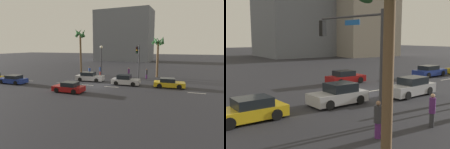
% 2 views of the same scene
% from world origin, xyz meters
% --- Properties ---
extents(ground_plane, '(220.00, 220.00, 0.00)m').
position_xyz_m(ground_plane, '(0.00, 0.00, 0.00)').
color(ground_plane, '#28282D').
extents(lane_stripe_0, '(1.83, 0.14, 0.01)m').
position_xyz_m(lane_stripe_0, '(-18.00, 0.00, 0.01)').
color(lane_stripe_0, silver).
rests_on(lane_stripe_0, ground_plane).
extents(lane_stripe_1, '(2.17, 0.14, 0.01)m').
position_xyz_m(lane_stripe_1, '(-12.33, 0.00, 0.01)').
color(lane_stripe_1, silver).
rests_on(lane_stripe_1, ground_plane).
extents(lane_stripe_2, '(2.09, 0.14, 0.01)m').
position_xyz_m(lane_stripe_2, '(-5.70, 0.00, 0.01)').
color(lane_stripe_2, silver).
rests_on(lane_stripe_2, ground_plane).
extents(lane_stripe_3, '(1.93, 0.14, 0.01)m').
position_xyz_m(lane_stripe_3, '(-1.44, 0.00, 0.01)').
color(lane_stripe_3, silver).
rests_on(lane_stripe_3, ground_plane).
extents(lane_stripe_4, '(2.16, 0.14, 0.01)m').
position_xyz_m(lane_stripe_4, '(2.24, 0.00, 0.01)').
color(lane_stripe_4, silver).
rests_on(lane_stripe_4, ground_plane).
extents(lane_stripe_5, '(2.07, 0.14, 0.01)m').
position_xyz_m(lane_stripe_5, '(13.28, 0.00, 0.01)').
color(lane_stripe_5, silver).
rests_on(lane_stripe_5, ground_plane).
extents(car_0, '(4.45, 1.82, 1.30)m').
position_xyz_m(car_0, '(-12.77, -2.53, 0.61)').
color(car_0, navy).
rests_on(car_0, ground_plane).
extents(car_1, '(4.08, 1.96, 1.47)m').
position_xyz_m(car_1, '(3.77, 2.03, 0.67)').
color(car_1, '#B7B7BC').
rests_on(car_1, ground_plane).
extents(car_2, '(3.94, 1.85, 1.30)m').
position_xyz_m(car_2, '(-1.79, -4.48, 0.60)').
color(car_2, maroon).
rests_on(car_2, ground_plane).
extents(car_3, '(4.66, 1.97, 1.46)m').
position_xyz_m(car_3, '(-2.55, 3.07, 0.67)').
color(car_3, '#B7B7BC').
rests_on(car_3, ground_plane).
extents(car_4, '(4.17, 2.00, 1.30)m').
position_xyz_m(car_4, '(9.91, 2.18, 0.60)').
color(car_4, gold).
rests_on(car_4, ground_plane).
extents(traffic_signal, '(0.80, 4.97, 5.93)m').
position_xyz_m(traffic_signal, '(5.00, 5.42, 4.04)').
color(traffic_signal, '#38383D').
rests_on(traffic_signal, ground_plane).
extents(streetlamp, '(0.56, 0.56, 5.76)m').
position_xyz_m(streetlamp, '(-2.12, 7.33, 4.07)').
color(streetlamp, '#2D2D33').
rests_on(streetlamp, ground_plane).
extents(pedestrian_0, '(0.55, 0.55, 1.93)m').
position_xyz_m(pedestrian_0, '(-4.15, 6.49, 1.01)').
color(pedestrian_0, '#1E7266').
rests_on(pedestrian_0, ground_plane).
extents(pedestrian_1, '(0.32, 0.32, 1.92)m').
position_xyz_m(pedestrian_1, '(-3.01, 8.79, 1.03)').
color(pedestrian_1, '#BF3833').
rests_on(pedestrian_1, ground_plane).
extents(pedestrian_2, '(0.51, 0.51, 1.74)m').
position_xyz_m(pedestrian_2, '(6.01, 8.15, 0.91)').
color(pedestrian_2, '#59266B').
rests_on(pedestrian_2, ground_plane).
extents(pedestrian_3, '(0.44, 0.44, 1.75)m').
position_xyz_m(pedestrian_3, '(2.71, 8.66, 0.93)').
color(pedestrian_3, '#333338').
rests_on(pedestrian_3, ground_plane).
extents(palm_tree_0, '(2.48, 2.75, 9.17)m').
position_xyz_m(palm_tree_0, '(-7.45, 9.38, 6.93)').
color(palm_tree_0, brown).
rests_on(palm_tree_0, ground_plane).
extents(palm_tree_1, '(2.46, 2.42, 7.55)m').
position_xyz_m(palm_tree_1, '(7.67, 10.27, 5.64)').
color(palm_tree_1, brown).
rests_on(palm_tree_1, ground_plane).
extents(building_2, '(21.70, 12.70, 18.86)m').
position_xyz_m(building_2, '(-8.00, 45.52, 9.43)').
color(building_2, slate).
rests_on(building_2, ground_plane).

